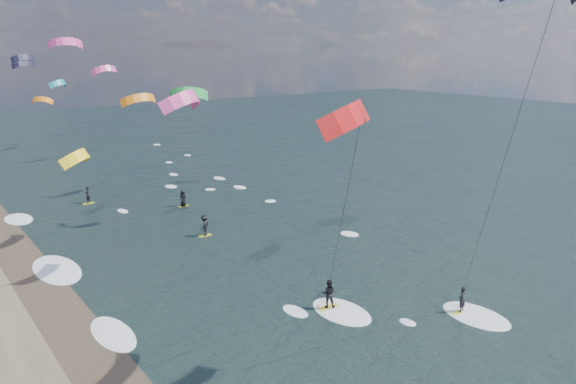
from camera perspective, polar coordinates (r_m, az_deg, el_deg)
kitesurfer_near_a at (r=26.01m, az=23.89°, el=10.76°), size 7.59×8.57×18.37m
kitesurfer_near_b at (r=26.14m, az=6.57°, el=0.68°), size 7.11×9.07×13.37m
far_kitesurfers at (r=50.13m, az=-11.57°, el=-1.88°), size 8.16×16.12×1.74m
bg_kite_field at (r=68.54m, az=-20.23°, el=10.57°), size 15.80×71.41×9.58m
shoreline_surf at (r=31.91m, az=-17.93°, el=-13.92°), size 2.40×79.40×0.11m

